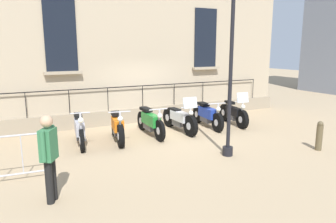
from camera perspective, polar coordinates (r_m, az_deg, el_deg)
The scene contains 11 objects.
ground_plane at distance 10.94m, azimuth -0.93°, elevation -3.75°, with size 60.00×60.00×0.00m, color tan.
building_facade at distance 12.62m, azimuth -5.53°, elevation 15.14°, with size 0.82×13.29×7.57m.
motorcycle_silver at distance 9.80m, azimuth -15.71°, elevation -3.29°, with size 2.10×0.60×1.11m.
motorcycle_orange at distance 9.95m, azimuth -9.13°, elevation -2.87°, with size 2.09×0.74×1.06m.
motorcycle_green at distance 10.46m, azimuth -3.21°, elevation -1.92°, with size 2.22×0.61×1.02m.
motorcycle_white at distance 10.95m, azimuth 2.09°, elevation -1.39°, with size 2.20×0.62×1.30m.
motorcycle_blue at distance 11.64m, azimuth 7.14°, elevation -0.70°, with size 2.21×0.67×1.00m.
motorcycle_black at distance 12.17m, azimuth 11.77°, elevation -0.41°, with size 2.00×0.62×1.31m.
lamppost at distance 8.31m, azimuth 11.53°, elevation 13.35°, with size 0.35×1.05×4.51m.
bollard at distance 9.91m, azimuth 25.72°, elevation -3.95°, with size 0.18×0.18×0.85m.
pedestrian_standing at distance 6.24m, azimuth -20.75°, elevation -7.18°, with size 0.47×0.37×1.67m.
Camera 1 is at (9.51, -4.60, 2.85)m, focal length 33.66 mm.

